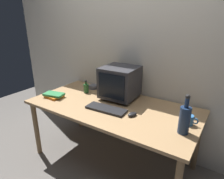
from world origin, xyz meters
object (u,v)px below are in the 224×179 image
Objects in this scene: computer_mouse at (132,114)px; mug at (189,120)px; bottle_tall at (185,119)px; bottle_short at (86,88)px; book_stack at (54,95)px; crt_monitor at (120,82)px; keyboard at (106,109)px; cd_spindle at (93,87)px.

mug is at bearing 35.69° from computer_mouse.
bottle_tall reaches higher than bottle_short.
book_stack is (-0.22, -0.33, -0.04)m from bottle_short.
bottle_short is at bearing -170.12° from crt_monitor.
keyboard is 3.50× the size of cd_spindle.
bottle_tall reaches higher than keyboard.
computer_mouse is 0.88m from cd_spindle.
book_stack is 0.53m from cd_spindle.
keyboard is 0.70m from book_stack.
computer_mouse reaches higher than keyboard.
keyboard is 0.66m from cd_spindle.
computer_mouse is (0.28, 0.03, 0.01)m from keyboard.
computer_mouse is at bearing -165.04° from mug.
crt_monitor is 0.47m from bottle_short.
computer_mouse is at bearing -16.91° from bottle_short.
bottle_tall is at bearing 17.47° from computer_mouse.
book_stack is at bearing -177.44° from bottle_tall.
bottle_short reaches higher than book_stack.
mug is at bearing 86.58° from bottle_tall.
crt_monitor reaches higher than book_stack.
crt_monitor is 1.20× the size of bottle_tall.
keyboard is at bearing -40.27° from cd_spindle.
bottle_short is at bearing 168.19° from bottle_tall.
cd_spindle is at bearing 68.29° from book_stack.
book_stack is 2.09× the size of cd_spindle.
mug is (0.49, 0.13, 0.03)m from computer_mouse.
bottle_tall is 1.27m from bottle_short.
crt_monitor is at bearing 157.29° from bottle_tall.
bottle_short is at bearing 147.98° from keyboard.
bottle_tall is at bearing -93.42° from mug.
computer_mouse is at bearing 176.74° from bottle_tall.
mug is (0.81, -0.18, -0.15)m from crt_monitor.
mug reaches higher than book_stack.
bottle_short is (-0.49, 0.27, 0.05)m from keyboard.
mug is at bearing -4.68° from bottle_short.
bottle_tall reaches higher than mug.
bottle_tall is 2.80× the size of cd_spindle.
cd_spindle is (-0.51, 0.43, 0.01)m from keyboard.
keyboard is at bearing 4.87° from book_stack.
bottle_short is 1.39× the size of mug.
computer_mouse is at bearing -43.50° from crt_monitor.
computer_mouse is 0.80m from bottle_short.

